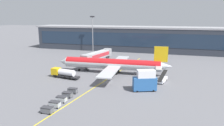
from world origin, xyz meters
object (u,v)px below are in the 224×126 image
belt_loader (162,79)px  baggage_cart_3 (67,95)px  baggage_cart_1 (55,104)px  baggage_cart_0 (47,110)px  main_airliner (112,64)px  catering_lift (145,81)px  fuel_tanker (63,73)px  baggage_cart_4 (73,91)px  baggage_cart_2 (61,99)px

belt_loader → baggage_cart_3: 31.63m
belt_loader → baggage_cart_1: belt_loader is taller
belt_loader → baggage_cart_0: size_ratio=2.64×
belt_loader → baggage_cart_1: size_ratio=2.64×
belt_loader → baggage_cart_1: bearing=-131.9°
baggage_cart_1 → baggage_cart_3: same height
main_airliner → baggage_cart_1: main_airliner is taller
catering_lift → baggage_cart_3: bearing=-151.1°
fuel_tanker → baggage_cart_4: size_ratio=4.16×
belt_loader → baggage_cart_3: size_ratio=2.64×
baggage_cart_1 → fuel_tanker: bearing=113.8°
main_airliner → catering_lift: size_ratio=6.08×
baggage_cart_2 → catering_lift: bearing=35.6°
catering_lift → baggage_cart_1: catering_lift is taller
main_airliner → baggage_cart_2: bearing=-100.0°
fuel_tanker → baggage_cart_0: fuel_tanker is taller
fuel_tanker → baggage_cart_2: size_ratio=4.16×
fuel_tanker → main_airliner: bearing=34.6°
baggage_cart_0 → main_airliner: bearing=81.8°
main_airliner → belt_loader: main_airliner is taller
baggage_cart_0 → fuel_tanker: bearing=111.1°
main_airliner → baggage_cart_2: 30.18m
fuel_tanker → baggage_cart_3: (9.87, -15.98, -0.96)m
main_airliner → baggage_cart_2: (-5.23, -29.58, -2.90)m
baggage_cart_0 → baggage_cart_2: same height
catering_lift → baggage_cart_4: (-19.52, -7.55, -2.28)m
belt_loader → main_airliner: bearing=162.6°
belt_loader → baggage_cart_1: 36.09m
baggage_cart_2 → baggage_cart_3: size_ratio=1.00×
fuel_tanker → belt_loader: bearing=7.5°
baggage_cart_2 → fuel_tanker: bearing=117.2°
main_airliner → belt_loader: (18.87, -5.91, -2.69)m
catering_lift → baggage_cart_1: bearing=-138.6°
catering_lift → fuel_tanker: bearing=169.9°
baggage_cart_0 → catering_lift: bearing=46.3°
baggage_cart_3 → main_airliner: bearing=78.8°
main_airliner → baggage_cart_4: main_airliner is taller
belt_loader → baggage_cart_2: (-24.10, -23.68, -0.21)m
baggage_cart_1 → catering_lift: bearing=41.4°
baggage_cart_3 → baggage_cart_4: size_ratio=1.00×
baggage_cart_2 → baggage_cart_3: same height
fuel_tanker → baggage_cart_2: 21.59m
baggage_cart_1 → baggage_cart_2: (-0.01, 3.20, 0.00)m
fuel_tanker → baggage_cart_0: bearing=-68.9°
baggage_cart_2 → baggage_cart_4: (-0.02, 6.40, 0.00)m
catering_lift → belt_loader: catering_lift is taller
main_airliner → baggage_cart_4: 23.94m
catering_lift → baggage_cart_4: size_ratio=2.73×
fuel_tanker → baggage_cart_4: bearing=-52.3°
main_airliner → fuel_tanker: (-15.10, -10.41, -1.93)m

